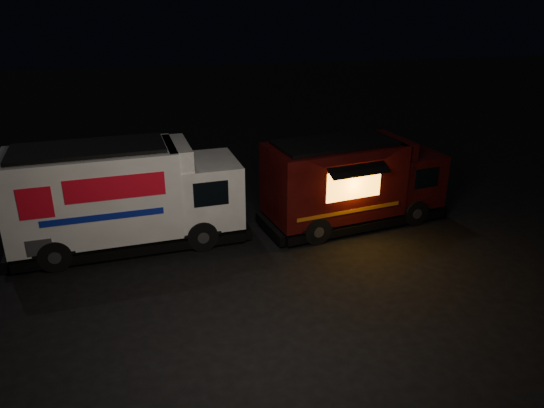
{
  "coord_description": "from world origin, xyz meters",
  "views": [
    {
      "loc": [
        -1.9,
        -12.18,
        7.2
      ],
      "look_at": [
        0.83,
        2.0,
        1.18
      ],
      "focal_mm": 35.0,
      "sensor_mm": 36.0,
      "label": 1
    }
  ],
  "objects": [
    {
      "name": "red_truck",
      "position": [
        3.67,
        2.84,
        1.4
      ],
      "size": [
        6.33,
        3.38,
        2.79
      ],
      "primitive_type": null,
      "rotation": [
        0.0,
        0.0,
        0.2
      ],
      "color": "#3D0B0B",
      "rests_on": "ground"
    },
    {
      "name": "white_truck",
      "position": [
        -3.31,
        2.56,
        1.55
      ],
      "size": [
        7.04,
        3.09,
        3.09
      ],
      "primitive_type": null,
      "rotation": [
        0.0,
        0.0,
        0.11
      ],
      "color": "white",
      "rests_on": "ground"
    },
    {
      "name": "ground",
      "position": [
        0.0,
        0.0,
        0.0
      ],
      "size": [
        80.0,
        80.0,
        0.0
      ],
      "primitive_type": "plane",
      "color": "black",
      "rests_on": "ground"
    }
  ]
}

